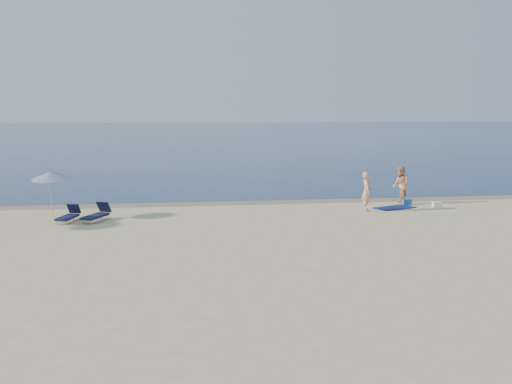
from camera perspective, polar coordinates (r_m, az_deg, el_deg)
ground at (r=14.68m, az=15.78°, el=-12.06°), size 160.00×160.00×0.00m
sea at (r=112.83m, az=-5.39°, el=5.13°), size 240.00×160.00×0.01m
wet_sand_strip at (r=32.86m, az=1.92°, el=-0.89°), size 240.00×1.60×0.00m
person_left at (r=30.40m, az=9.79°, el=0.05°), size 0.51×0.72×1.84m
person_right at (r=32.95m, az=12.74°, el=0.60°), size 0.73×0.93×1.88m
beach_towel at (r=31.61m, az=12.19°, el=-1.37°), size 2.21×1.79×0.03m
white_bag at (r=31.93m, az=15.79°, el=-1.15°), size 0.41×0.36×0.31m
blue_cooler at (r=32.67m, az=13.26°, el=-0.88°), size 0.42×0.30×0.30m
umbrella_near at (r=29.23m, az=-17.76°, el=1.44°), size 2.22×2.24×2.21m
lounger_left at (r=28.37m, az=-16.33°, el=-2.04°), size 0.93×1.68×0.71m
lounger_right at (r=28.25m, az=-14.00°, el=-1.96°), size 1.24×1.79×0.76m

